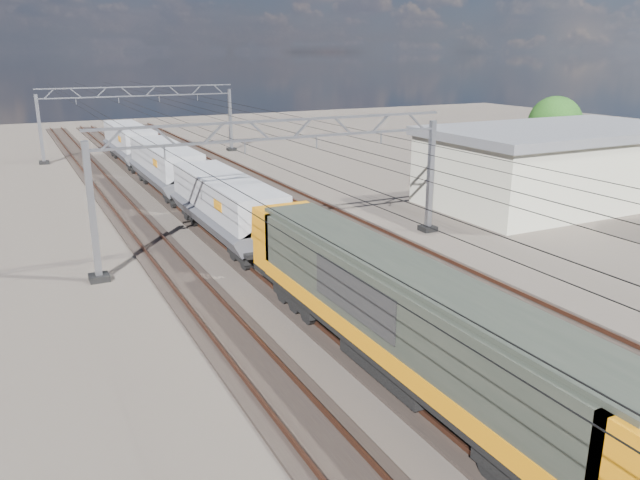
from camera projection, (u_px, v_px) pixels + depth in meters
name	position (u px, v px, depth m)	size (l,w,h in m)	color
ground	(317.00, 275.00, 30.17)	(160.00, 160.00, 0.00)	black
track_outer_west	(195.00, 295.00, 27.56)	(2.60, 140.00, 0.30)	black
track_loco	(279.00, 280.00, 29.28)	(2.60, 140.00, 0.30)	black
track_inner_east	(353.00, 268.00, 31.01)	(2.60, 140.00, 0.30)	black
track_outer_east	(419.00, 256.00, 32.74)	(2.60, 140.00, 0.30)	black
catenary_gantry_mid	(282.00, 181.00, 32.46)	(19.90, 0.90, 7.11)	gray
catenary_gantry_far	(141.00, 119.00, 63.21)	(19.90, 0.90, 7.11)	gray
overhead_wires	(254.00, 137.00, 35.34)	(12.03, 140.00, 0.53)	black
locomotive	(404.00, 315.00, 19.84)	(2.76, 21.10, 3.62)	black
hopper_wagon_lead	(226.00, 203.00, 34.99)	(3.38, 13.00, 3.25)	black
hopper_wagon_mid	(166.00, 164.00, 47.12)	(3.38, 13.00, 3.25)	black
hopper_wagon_third	(130.00, 141.00, 59.25)	(3.38, 13.00, 3.25)	black
industrial_shed	(557.00, 165.00, 44.01)	(18.60, 10.60, 5.40)	#B8B7A1
tree_far	(559.00, 125.00, 53.79)	(5.08, 4.68, 6.79)	#3C251B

